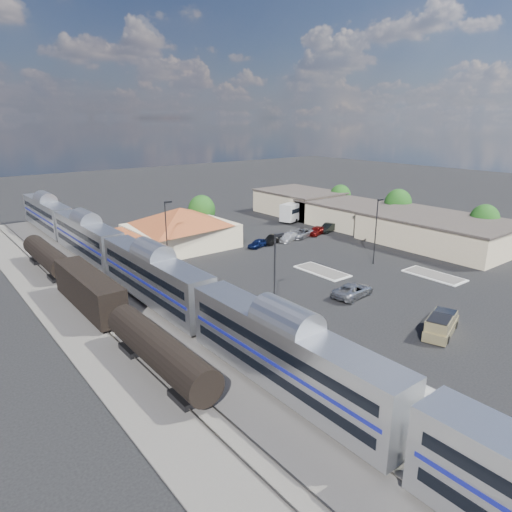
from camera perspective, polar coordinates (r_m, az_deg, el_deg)
ground at (r=56.25m, az=6.87°, el=-3.30°), size 280.00×280.00×0.00m
railbed at (r=51.78m, az=-16.63°, el=-5.66°), size 16.00×100.00×0.12m
platform at (r=53.70m, az=-6.89°, el=-4.20°), size 5.50×92.00×0.18m
passenger_train at (r=49.69m, az=-12.61°, el=-2.84°), size 3.00×104.00×5.55m
freight_cars at (r=50.63m, az=-20.14°, el=-4.26°), size 2.80×46.00×4.00m
station_depot at (r=71.34m, az=-9.43°, el=3.55°), size 18.35×12.24×6.20m
buildings_east at (r=85.07m, az=13.62°, el=4.85°), size 14.40×51.40×4.80m
traffic_island_south at (r=60.25m, az=8.25°, el=-1.87°), size 3.30×7.50×0.21m
traffic_island_north at (r=62.29m, az=21.37°, el=-2.27°), size 3.30×7.50×0.21m
lamp_plat_s at (r=43.32m, az=2.43°, el=-1.91°), size 1.08×0.25×9.00m
lamp_plat_n at (r=61.08m, az=-11.09°, el=3.35°), size 1.08×0.25×9.00m
lamp_lot at (r=63.59m, az=14.83°, el=3.63°), size 1.08×0.25×9.00m
tree_east_a at (r=80.39m, az=26.64°, el=4.03°), size 4.56×4.56×6.42m
tree_east_b at (r=88.14m, az=17.33°, el=6.26°), size 4.94×4.94×6.96m
tree_east_c at (r=96.72m, az=10.49°, el=7.35°), size 4.41×4.41×6.21m
tree_depot at (r=79.93m, az=-6.80°, el=5.74°), size 4.71×4.71×6.63m
pickup_truck at (r=46.11m, az=22.17°, el=-7.90°), size 6.07×3.78×1.97m
suv at (r=52.41m, az=12.04°, el=-4.19°), size 5.91×3.29×1.56m
coach_bus at (r=90.92m, az=5.50°, el=5.90°), size 11.64×5.80×3.66m
person_a at (r=47.10m, az=-0.95°, el=-5.88°), size 0.55×0.72×1.76m
person_b at (r=57.25m, az=-10.64°, el=-2.02°), size 0.75×0.91×1.71m
parked_car_a at (r=70.79m, az=0.26°, el=1.61°), size 4.08×2.39×1.30m
parked_car_b at (r=72.97m, az=2.08°, el=2.08°), size 4.39×2.72×1.36m
parked_car_c at (r=74.79m, az=4.11°, el=2.42°), size 5.03×3.37×1.35m
parked_car_d at (r=77.12m, az=5.73°, el=2.84°), size 5.53×3.59×1.42m
parked_car_e at (r=79.10m, az=7.56°, el=3.17°), size 4.74×2.98×1.51m
parked_car_f at (r=81.56m, az=9.00°, el=3.52°), size 4.79×2.68×1.50m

